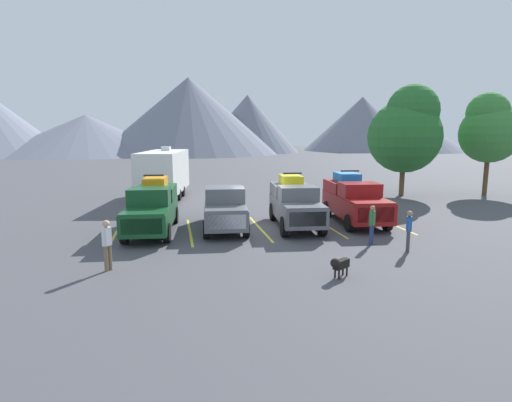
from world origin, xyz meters
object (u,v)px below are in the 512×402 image
object	(u,v)px
pickup_truck_c	(295,203)
camper_trailer_a	(164,171)
person_a	(409,228)
pickup_truck_b	(225,206)
pickup_truck_d	(354,199)
person_c	(372,222)
dog	(339,264)
pickup_truck_a	(152,206)
person_b	(107,242)

from	to	relation	value
pickup_truck_c	camper_trailer_a	xyz separation A→B (m)	(-6.51, 10.40, 0.73)
camper_trailer_a	person_a	distance (m)	18.32
pickup_truck_c	pickup_truck_b	bearing A→B (deg)	175.05
pickup_truck_d	pickup_truck_c	bearing A→B (deg)	-173.08
person_c	pickup_truck_d	bearing A→B (deg)	74.73
pickup_truck_d	person_c	bearing A→B (deg)	-105.27
dog	pickup_truck_a	bearing A→B (deg)	128.14
pickup_truck_b	camper_trailer_a	distance (m)	10.59
pickup_truck_c	person_a	size ratio (longest dim) A/B	3.29
pickup_truck_a	person_c	distance (m)	10.02
camper_trailer_a	person_b	xyz separation A→B (m)	(-1.63, -15.58, -0.92)
person_b	pickup_truck_d	bearing A→B (deg)	25.95
pickup_truck_c	camper_trailer_a	world-z (taller)	camper_trailer_a
pickup_truck_a	person_b	world-z (taller)	pickup_truck_a
pickup_truck_c	pickup_truck_d	world-z (taller)	pickup_truck_d
dog	person_a	bearing A→B (deg)	30.34
pickup_truck_c	person_a	xyz separation A→B (m)	(3.06, -5.19, -0.25)
pickup_truck_d	dog	distance (m)	8.87
person_a	person_b	bearing A→B (deg)	179.97
camper_trailer_a	person_c	world-z (taller)	camper_trailer_a
pickup_truck_a	camper_trailer_a	size ratio (longest dim) A/B	0.67
person_b	dog	bearing A→B (deg)	-16.94
pickup_truck_b	person_b	world-z (taller)	pickup_truck_b
camper_trailer_a	dog	world-z (taller)	camper_trailer_a
pickup_truck_a	pickup_truck_c	world-z (taller)	pickup_truck_c
person_c	person_a	bearing A→B (deg)	-54.50
pickup_truck_c	pickup_truck_a	bearing A→B (deg)	176.88
pickup_truck_a	person_a	distance (m)	11.41
pickup_truck_b	person_b	distance (m)	7.21
pickup_truck_d	person_a	world-z (taller)	pickup_truck_d
pickup_truck_d	person_c	xyz separation A→B (m)	(-1.18, -4.32, -0.25)
pickup_truck_d	person_c	world-z (taller)	pickup_truck_d
pickup_truck_a	pickup_truck_b	size ratio (longest dim) A/B	1.09
pickup_truck_b	person_c	bearing A→B (deg)	-36.90
person_a	camper_trailer_a	bearing A→B (deg)	121.56
pickup_truck_b	pickup_truck_a	bearing A→B (deg)	178.74
pickup_truck_c	person_a	world-z (taller)	pickup_truck_c
pickup_truck_d	camper_trailer_a	bearing A→B (deg)	134.58
dog	pickup_truck_c	bearing A→B (deg)	84.10
pickup_truck_a	person_c	size ratio (longest dim) A/B	3.56
person_b	person_a	bearing A→B (deg)	-0.03
pickup_truck_d	person_a	distance (m)	5.61
pickup_truck_b	dog	bearing A→B (deg)	-70.78
pickup_truck_a	pickup_truck_c	xyz separation A→B (m)	(6.90, -0.38, 0.00)
pickup_truck_a	person_a	size ratio (longest dim) A/B	3.59
pickup_truck_b	person_c	distance (m)	7.03
pickup_truck_d	camper_trailer_a	xyz separation A→B (m)	(-9.85, 10.00, 0.73)
pickup_truck_b	person_a	world-z (taller)	pickup_truck_b
person_b	person_c	size ratio (longest dim) A/B	1.06
pickup_truck_a	pickup_truck_b	world-z (taller)	pickup_truck_a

